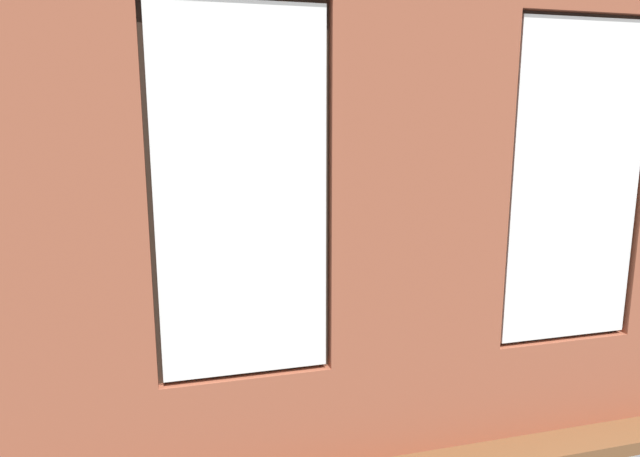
% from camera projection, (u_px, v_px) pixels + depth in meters
% --- Properties ---
extents(ground_plane, '(6.99, 6.13, 0.10)m').
position_uv_depth(ground_plane, '(316.00, 322.00, 6.60)').
color(ground_plane, brown).
extents(brick_wall_with_windows, '(6.39, 0.30, 3.18)m').
position_uv_depth(brick_wall_with_windows, '(418.00, 235.00, 3.75)').
color(brick_wall_with_windows, '#9E5138').
rests_on(brick_wall_with_windows, ground_plane).
extents(couch_by_window, '(2.04, 0.87, 0.80)m').
position_uv_depth(couch_by_window, '(277.00, 377.00, 4.39)').
color(couch_by_window, black).
rests_on(couch_by_window, ground_plane).
extents(couch_left, '(0.88, 1.92, 0.80)m').
position_uv_depth(couch_left, '(536.00, 288.00, 6.62)').
color(couch_left, black).
rests_on(couch_left, ground_plane).
extents(coffee_table, '(1.24, 0.78, 0.42)m').
position_uv_depth(coffee_table, '(301.00, 292.00, 6.36)').
color(coffee_table, '#A87547').
rests_on(coffee_table, ground_plane).
extents(cup_ceramic, '(0.09, 0.09, 0.10)m').
position_uv_depth(cup_ceramic, '(312.00, 286.00, 6.25)').
color(cup_ceramic, '#B23D38').
rests_on(cup_ceramic, coffee_table).
extents(candle_jar, '(0.08, 0.08, 0.11)m').
position_uv_depth(candle_jar, '(327.00, 278.00, 6.55)').
color(candle_jar, '#B7333D').
rests_on(candle_jar, coffee_table).
extents(table_plant_small, '(0.11, 0.11, 0.18)m').
position_uv_depth(table_plant_small, '(301.00, 279.00, 6.33)').
color(table_plant_small, '#47423D').
rests_on(table_plant_small, coffee_table).
extents(remote_gray, '(0.18, 0.09, 0.02)m').
position_uv_depth(remote_gray, '(286.00, 285.00, 6.40)').
color(remote_gray, '#59595B').
rests_on(remote_gray, coffee_table).
extents(remote_black, '(0.07, 0.18, 0.02)m').
position_uv_depth(remote_black, '(270.00, 293.00, 6.14)').
color(remote_black, black).
rests_on(remote_black, coffee_table).
extents(media_console, '(0.99, 0.42, 0.46)m').
position_uv_depth(media_console, '(45.00, 326.00, 5.73)').
color(media_console, black).
rests_on(media_console, ground_plane).
extents(tv_flatscreen, '(1.20, 0.20, 0.79)m').
position_uv_depth(tv_flatscreen, '(39.00, 265.00, 5.60)').
color(tv_flatscreen, black).
rests_on(tv_flatscreen, media_console).
extents(papasan_chair, '(1.04, 1.04, 0.67)m').
position_uv_depth(papasan_chair, '(212.00, 251.00, 7.99)').
color(papasan_chair, olive).
rests_on(papasan_chair, ground_plane).
extents(potted_plant_near_tv, '(0.66, 0.65, 1.10)m').
position_uv_depth(potted_plant_near_tv, '(88.00, 315.00, 4.88)').
color(potted_plant_near_tv, brown).
rests_on(potted_plant_near_tv, ground_plane).
extents(potted_plant_mid_room_small, '(0.35, 0.35, 0.53)m').
position_uv_depth(potted_plant_mid_room_small, '(352.00, 270.00, 7.27)').
color(potted_plant_mid_room_small, gray).
rests_on(potted_plant_mid_room_small, ground_plane).
extents(potted_plant_by_left_couch, '(0.36, 0.36, 0.54)m').
position_uv_depth(potted_plant_by_left_couch, '(448.00, 259.00, 7.85)').
color(potted_plant_by_left_couch, brown).
rests_on(potted_plant_by_left_couch, ground_plane).
extents(potted_plant_between_couches, '(1.00, 1.00, 1.37)m').
position_uv_depth(potted_plant_between_couches, '(448.00, 322.00, 4.76)').
color(potted_plant_between_couches, '#9E5638').
rests_on(potted_plant_between_couches, ground_plane).
extents(potted_plant_corner_near_left, '(0.85, 0.80, 1.17)m').
position_uv_depth(potted_plant_corner_near_left, '(444.00, 223.00, 9.09)').
color(potted_plant_corner_near_left, gray).
rests_on(potted_plant_corner_near_left, ground_plane).
extents(potted_plant_foreground_right, '(0.94, 1.06, 1.28)m').
position_uv_depth(potted_plant_foreground_right, '(98.00, 236.00, 7.72)').
color(potted_plant_foreground_right, beige).
rests_on(potted_plant_foreground_right, ground_plane).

